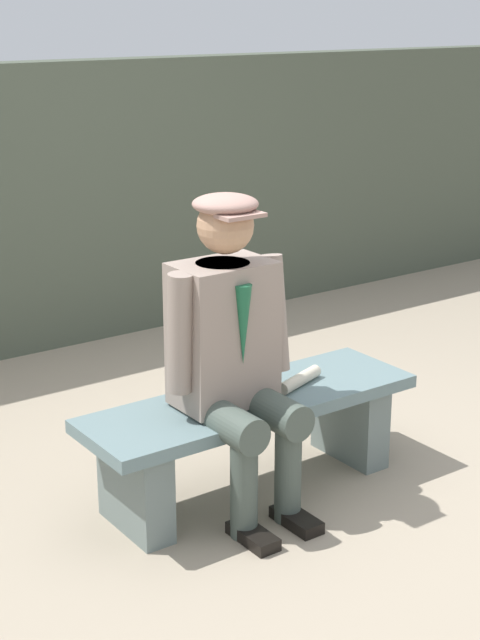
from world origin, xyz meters
name	(u,v)px	position (x,y,z in m)	size (l,w,h in m)	color
ground_plane	(250,489)	(0.00, 0.00, 0.00)	(30.00, 30.00, 0.00)	gray
bench	(251,427)	(0.00, 0.00, 0.30)	(1.50, 0.46, 0.44)	slate
seated_man	(232,344)	(0.14, 0.06, 0.72)	(0.57, 0.61, 1.32)	gray
rolled_magazine	(300,380)	(-0.25, 0.02, 0.46)	(0.05, 0.05, 0.27)	beige
stadium_wall	(23,211)	(0.00, -2.29, 0.85)	(12.00, 0.24, 1.70)	#464E40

